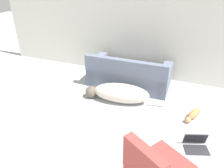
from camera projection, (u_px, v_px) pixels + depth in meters
wall_back at (143, 27)px, 5.07m from camera, size 7.67×0.06×2.47m
couch at (129, 75)px, 5.03m from camera, size 1.83×0.86×0.76m
dog at (119, 93)px, 4.46m from camera, size 1.64×0.57×0.39m
cat at (193, 115)px, 4.00m from camera, size 0.31×0.54×0.16m
laptop_open at (196, 143)px, 3.35m from camera, size 0.42×0.37×0.22m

